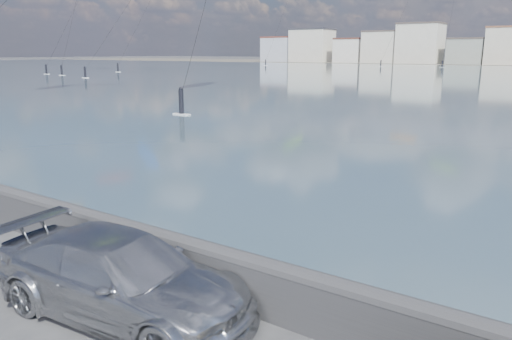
% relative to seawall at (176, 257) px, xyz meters
% --- Properties ---
extents(seawall, '(400.00, 0.36, 1.08)m').
position_rel_seawall_xyz_m(seawall, '(0.00, 0.00, 0.00)').
color(seawall, '#28282B').
rests_on(seawall, ground).
extents(car_silver, '(5.11, 2.46, 1.44)m').
position_rel_seawall_xyz_m(car_silver, '(0.05, -1.37, 0.14)').
color(car_silver, '#A7A8AE').
rests_on(car_silver, ground).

